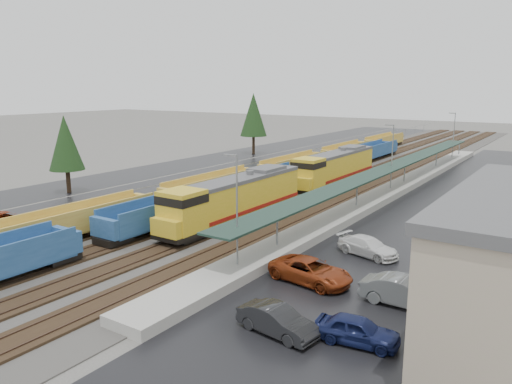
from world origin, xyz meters
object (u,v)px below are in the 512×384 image
Objects in this scene: locomotive_trail at (334,167)px; parked_car_east_c at (368,247)px; locomotive_lead at (234,199)px; parked_car_east_e at (405,292)px; parked_car_east_a at (277,321)px; parked_car_east_b at (311,271)px; parked_car_east_d at (357,331)px; well_string_blue at (225,197)px; parked_car_west_c at (4,221)px; well_string_yellow at (215,187)px.

parked_car_east_c is (13.29, -22.52, -1.65)m from locomotive_trail.
locomotive_lead is 21.00m from locomotive_trail.
parked_car_east_a is at bearing 147.78° from parked_car_east_e.
locomotive_trail is 31.87m from parked_car_east_b.
parked_car_east_c is at bearing 11.66° from parked_car_east_d.
well_string_blue reaches higher than parked_car_east_b.
parked_car_east_c is (1.10, 6.89, -0.08)m from parked_car_east_b.
parked_car_east_e is at bearing -88.45° from parked_car_west_c.
parked_car_east_c is 8.53m from parked_car_east_e.
well_string_blue is at bearing 86.30° from parked_car_east_c.
parked_car_east_b is at bearing -34.58° from locomotive_lead.
parked_car_east_e is (18.20, -8.50, -1.52)m from locomotive_lead.
well_string_blue is (-4.00, 4.05, -1.10)m from locomotive_lead.
locomotive_trail reaches higher than parked_car_west_c.
locomotive_lead is 0.20× the size of well_string_blue.
well_string_yellow reaches higher than parked_car_east_e.
well_string_yellow reaches higher than parked_car_east_c.
well_string_yellow is 30.47× the size of parked_car_east_d.
parked_car_east_e is (26.20, -15.98, -0.38)m from well_string_yellow.
well_string_yellow is at bearing 59.96° from parked_car_east_b.
well_string_yellow reaches higher than parked_car_west_c.
locomotive_trail is 4.41× the size of parked_car_east_a.
locomotive_trail reaches higher than parked_car_east_b.
well_string_yellow is 23.12m from parked_car_east_c.
parked_car_east_e is at bearing -58.33° from locomotive_trail.
locomotive_trail is (0.00, 21.00, 0.00)m from locomotive_lead.
parked_car_east_e is (4.28, 6.80, 0.10)m from parked_car_east_a.
well_string_blue reaches higher than parked_car_east_d.
well_string_yellow is 22.67× the size of parked_car_east_b.
parked_car_east_b reaches higher than parked_car_west_c.
parked_car_east_a is 1.07× the size of parked_car_east_d.
locomotive_lead is 3.89× the size of parked_car_east_e.
locomotive_trail is at bearing 76.73° from well_string_blue.
parked_car_east_d is (17.64, -13.99, -1.64)m from locomotive_lead.
parked_car_east_e is (18.20, -29.50, -1.52)m from locomotive_trail.
parked_car_west_c is 28.34m from parked_car_east_b.
well_string_blue is 19.46× the size of parked_car_west_c.
parked_car_east_b reaches higher than parked_car_east_c.
parked_car_east_e is at bearing -31.39° from well_string_yellow.
well_string_blue reaches higher than parked_car_west_c.
parked_car_west_c is 29.94m from parked_car_east_a.
parked_car_east_d is at bearing -63.24° from locomotive_trail.
locomotive_trail is at bearing -30.33° from parked_car_west_c.
parked_car_east_b reaches higher than parked_car_east_d.
well_string_yellow is at bearing 42.49° from parked_car_east_d.
parked_car_west_c is at bearing 106.15° from parked_car_east_b.
parked_car_east_d is at bearing -38.41° from locomotive_lead.
parked_car_east_c is 1.16× the size of parked_car_east_d.
parked_car_west_c is 1.02× the size of parked_car_east_e.
parked_car_east_a is at bearing -157.79° from parked_car_east_b.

